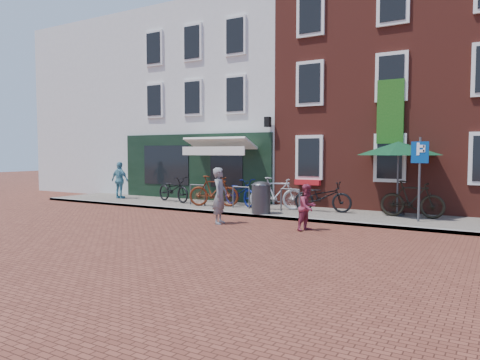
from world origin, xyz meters
The scene contains 17 objects.
ground centered at (0.00, 0.00, 0.00)m, with size 80.00×80.00×0.00m, color brown.
sidewalk centered at (1.00, 1.50, 0.05)m, with size 24.00×3.00×0.10m, color slate.
building_stucco centered at (-5.00, 7.00, 4.50)m, with size 8.00×8.00×9.00m, color silver.
building_brick_mid centered at (2.00, 7.00, 5.00)m, with size 6.00×8.00×10.00m, color maroon.
filler_left centered at (-12.50, 7.00, 4.50)m, with size 7.00×8.00×9.00m, color silver.
litter_bin centered at (-0.18, 0.30, 0.71)m, with size 0.64×0.64×1.18m.
parking_sign centered at (4.75, 1.19, 1.80)m, with size 0.50×0.07×2.56m.
parasol centered at (3.91, 2.29, 2.42)m, with size 2.78×2.78×2.56m.
woman centered at (-0.57, -1.70, 0.87)m, with size 0.63×0.41×1.73m, color slate.
boy centered at (2.21, -1.45, 0.66)m, with size 0.64×0.50×1.31m, color #8B2C43.
cafe_person centered at (-8.00, 1.45, 0.93)m, with size 0.97×0.41×1.66m, color #599EB0.
bicycle_0 centered at (-5.06, 1.61, 0.64)m, with size 0.71×2.04×1.07m, color black.
bicycle_1 centered at (-2.71, 1.18, 0.69)m, with size 0.56×1.98×1.19m, color #531E0D.
bicycle_2 centered at (-1.95, 1.86, 0.64)m, with size 0.71×2.04×1.07m, color #0B1759.
bicycle_3 centered at (-0.19, 1.52, 0.69)m, with size 0.56×1.98×1.19m, color #99999B.
bicycle_4 centered at (1.47, 1.83, 0.64)m, with size 0.71×2.04×1.07m, color black.
bicycle_5 centered at (4.44, 1.95, 0.69)m, with size 0.56×1.98×1.19m, color black.
Camera 1 is at (6.90, -13.16, 2.22)m, focal length 33.45 mm.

